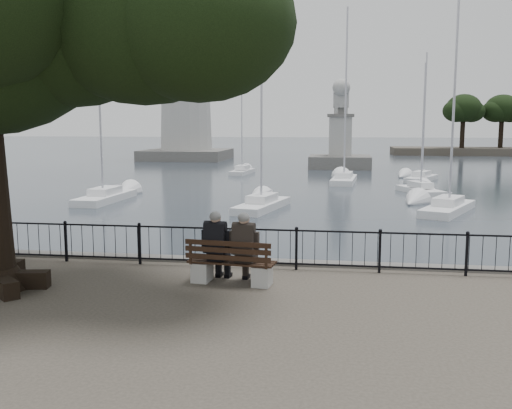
% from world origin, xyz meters
% --- Properties ---
extents(harbor, '(260.00, 260.00, 1.20)m').
position_xyz_m(harbor, '(0.00, 3.00, -0.50)').
color(harbor, '#56524D').
rests_on(harbor, ground).
extents(railing, '(22.06, 0.06, 1.00)m').
position_xyz_m(railing, '(0.00, 2.50, 0.56)').
color(railing, black).
rests_on(railing, ground).
extents(bench, '(2.01, 0.82, 1.03)m').
position_xyz_m(bench, '(-0.35, 1.03, 0.36)').
color(bench, '#A19F98').
rests_on(bench, ground).
extents(person_left, '(0.51, 0.85, 1.64)m').
position_xyz_m(person_left, '(-0.68, 1.19, 0.75)').
color(person_left, black).
rests_on(person_left, ground).
extents(person_right, '(0.51, 0.85, 1.64)m').
position_xyz_m(person_right, '(-0.03, 1.11, 0.75)').
color(person_right, black).
rests_on(person_right, ground).
extents(tree, '(10.79, 7.54, 8.81)m').
position_xyz_m(tree, '(-4.59, 0.06, 5.80)').
color(tree, black).
rests_on(tree, ground).
extents(lighthouse, '(10.61, 10.61, 32.27)m').
position_xyz_m(lighthouse, '(-18.00, 62.00, 12.66)').
color(lighthouse, '#56524D').
rests_on(lighthouse, ground).
extents(lion_monument, '(6.39, 6.39, 9.32)m').
position_xyz_m(lion_monument, '(2.00, 49.93, 1.36)').
color(lion_monument, '#56524D').
rests_on(lion_monument, ground).
extents(sailboat_a, '(1.78, 5.91, 11.58)m').
position_xyz_m(sailboat_a, '(-11.82, 20.91, -0.67)').
color(sailboat_a, white).
rests_on(sailboat_a, ground).
extents(sailboat_b, '(2.64, 5.68, 12.36)m').
position_xyz_m(sailboat_b, '(-2.11, 19.04, -0.64)').
color(sailboat_b, white).
rests_on(sailboat_b, ground).
extents(sailboat_c, '(3.74, 5.74, 10.96)m').
position_xyz_m(sailboat_c, '(7.62, 19.32, -0.68)').
color(sailboat_c, white).
rests_on(sailboat_c, ground).
extents(sailboat_d, '(2.87, 4.79, 8.65)m').
position_xyz_m(sailboat_d, '(7.33, 27.74, -0.71)').
color(sailboat_d, white).
rests_on(sailboat_d, ground).
extents(sailboat_f, '(2.18, 6.23, 13.58)m').
position_xyz_m(sailboat_f, '(2.35, 34.15, -0.63)').
color(sailboat_f, white).
rests_on(sailboat_f, ground).
extents(sailboat_g, '(3.34, 5.22, 10.40)m').
position_xyz_m(sailboat_g, '(8.63, 36.69, -0.68)').
color(sailboat_g, white).
rests_on(sailboat_g, ground).
extents(sailboat_h, '(1.79, 4.87, 10.57)m').
position_xyz_m(sailboat_h, '(-7.00, 41.27, -0.67)').
color(sailboat_h, white).
rests_on(sailboat_h, ground).
extents(far_shore, '(30.00, 8.60, 9.18)m').
position_xyz_m(far_shore, '(25.54, 79.46, 3.00)').
color(far_shore, '#3C3730').
rests_on(far_shore, ground).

